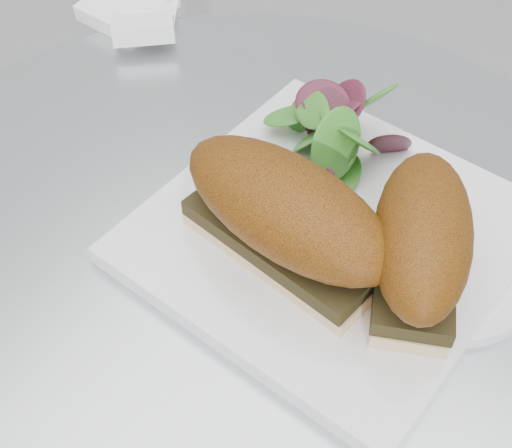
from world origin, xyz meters
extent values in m
cylinder|color=#B2B5BA|center=(0.00, 0.00, 0.72)|extent=(0.70, 0.70, 0.02)
cube|color=white|center=(0.04, 0.06, 0.74)|extent=(0.29, 0.29, 0.02)
cube|color=beige|center=(0.03, 0.02, 0.75)|extent=(0.16, 0.09, 0.01)
cube|color=black|center=(0.03, 0.02, 0.77)|extent=(0.16, 0.09, 0.01)
ellipsoid|color=#613909|center=(0.03, 0.02, 0.80)|extent=(0.19, 0.11, 0.06)
cube|color=beige|center=(0.12, 0.05, 0.75)|extent=(0.10, 0.14, 0.01)
cube|color=black|center=(0.12, 0.05, 0.77)|extent=(0.10, 0.14, 0.01)
ellipsoid|color=#613909|center=(0.12, 0.05, 0.80)|extent=(0.12, 0.16, 0.06)
cylinder|color=white|center=(0.13, 0.08, 0.74)|extent=(0.14, 0.14, 0.01)
camera|label=1|loc=(0.20, -0.27, 1.17)|focal=50.00mm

